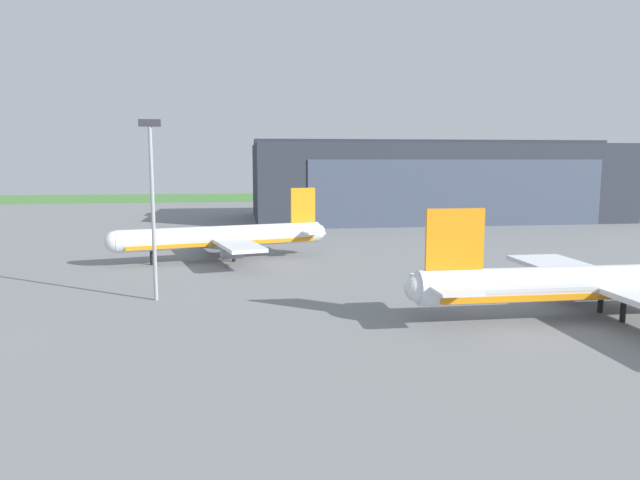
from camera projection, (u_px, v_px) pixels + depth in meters
The scene contains 6 objects.
ground_plane at pixel (438, 294), 71.42m from camera, with size 440.00×440.00×0.00m, color slate.
grass_field_strip at pixel (293, 197), 256.06m from camera, with size 440.00×56.00×0.08m, color #4A833D.
maintenance_hangar at pixel (431, 181), 162.52m from camera, with size 96.84×41.66×21.43m.
airliner_far_left at pixel (223, 237), 94.99m from camera, with size 34.83×29.21×11.44m.
airliner_near_right at pixel (627, 283), 60.80m from camera, with size 48.14×37.59×11.48m.
apron_light_mast at pixel (152, 197), 66.86m from camera, with size 2.40×0.50×20.63m.
Camera 1 is at (-23.84, -67.22, 16.20)m, focal length 33.15 mm.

